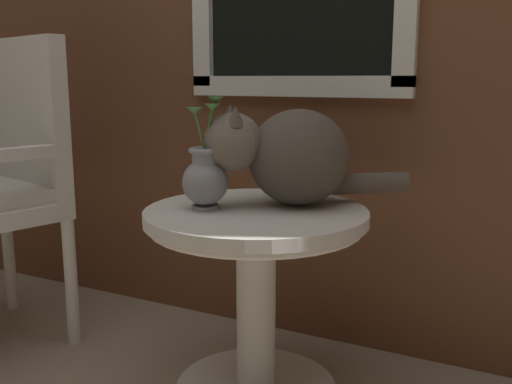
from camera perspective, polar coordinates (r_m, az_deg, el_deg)
name	(u,v)px	position (r m, az deg, el deg)	size (l,w,h in m)	color
wicker_side_table	(256,268)	(1.69, 0.00, -7.48)	(0.64, 0.64, 0.57)	silver
cat	(290,155)	(1.68, 3.39, 3.60)	(0.52, 0.44, 0.29)	brown
pewter_vase_with_ivy	(205,177)	(1.63, -5.01, 1.52)	(0.13, 0.13, 0.31)	#99999E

